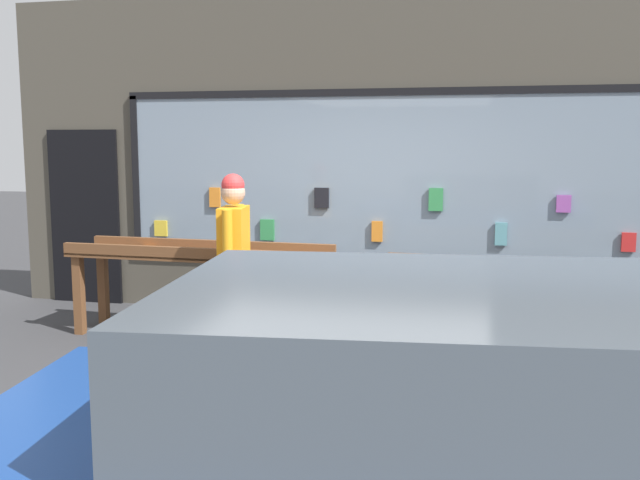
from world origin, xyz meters
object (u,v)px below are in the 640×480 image
display_table_right (529,281)px  person_browsing (234,251)px  small_dog (263,332)px  display_table_left (199,262)px  parked_car (455,457)px

display_table_right → person_browsing: bearing=-167.8°
small_dog → display_table_left: bearing=22.9°
display_table_left → display_table_right: 3.17m
display_table_left → display_table_right: (3.17, 0.00, -0.07)m
display_table_left → small_dog: bearing=-41.2°
display_table_right → person_browsing: 2.68m
display_table_left → small_dog: display_table_left is taller
person_browsing → small_dog: (0.33, -0.23, -0.68)m
display_table_left → small_dog: (0.90, -0.79, -0.47)m
small_dog → parked_car: 3.62m
person_browsing → display_table_right: bearing=-86.2°
display_table_right → parked_car: (-0.53, -3.93, 0.04)m
display_table_left → parked_car: (2.64, -3.93, -0.03)m
parked_car → display_table_left: bearing=118.6°
parked_car → person_browsing: bearing=116.3°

